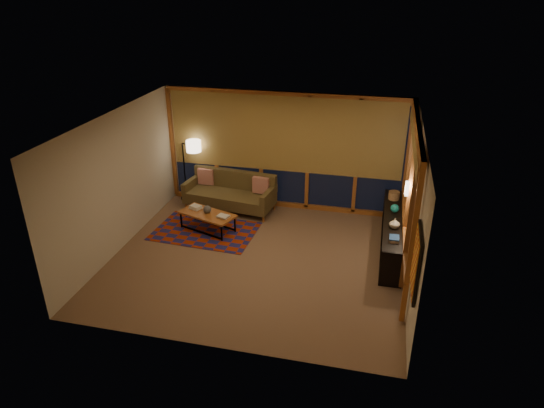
% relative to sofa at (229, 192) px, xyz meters
% --- Properties ---
extents(floor, '(5.50, 5.00, 0.01)m').
position_rel_sofa_xyz_m(floor, '(1.19, -2.00, -0.42)').
color(floor, '#856853').
rests_on(floor, ground).
extents(ceiling, '(5.50, 5.00, 0.01)m').
position_rel_sofa_xyz_m(ceiling, '(1.19, -2.00, 2.28)').
color(ceiling, white).
rests_on(ceiling, walls).
extents(walls, '(5.51, 5.01, 2.70)m').
position_rel_sofa_xyz_m(walls, '(1.19, -2.00, 0.93)').
color(walls, beige).
rests_on(walls, floor).
extents(window_wall_back, '(5.30, 0.16, 2.60)m').
position_rel_sofa_xyz_m(window_wall_back, '(1.19, 0.43, 0.93)').
color(window_wall_back, '#A9652D').
rests_on(window_wall_back, walls).
extents(window_wall_right, '(0.16, 3.70, 2.60)m').
position_rel_sofa_xyz_m(window_wall_right, '(3.87, -1.40, 0.93)').
color(window_wall_right, '#A9652D').
rests_on(window_wall_right, walls).
extents(wall_art, '(0.06, 0.74, 0.94)m').
position_rel_sofa_xyz_m(wall_art, '(3.90, -3.85, 1.03)').
color(wall_art, red).
rests_on(wall_art, walls).
extents(wall_sconce, '(0.12, 0.18, 0.22)m').
position_rel_sofa_xyz_m(wall_sconce, '(3.81, -1.55, 1.13)').
color(wall_sconce, '#FFE6C3').
rests_on(wall_sconce, walls).
extents(sofa, '(2.13, 1.09, 0.84)m').
position_rel_sofa_xyz_m(sofa, '(0.00, 0.00, 0.00)').
color(sofa, brown).
rests_on(sofa, floor).
extents(pillow_left, '(0.38, 0.13, 0.38)m').
position_rel_sofa_xyz_m(pillow_left, '(-0.67, 0.30, 0.19)').
color(pillow_left, red).
rests_on(pillow_left, sofa).
extents(pillow_right, '(0.38, 0.16, 0.37)m').
position_rel_sofa_xyz_m(pillow_right, '(0.73, 0.09, 0.19)').
color(pillow_right, red).
rests_on(pillow_right, sofa).
extents(area_rug, '(2.19, 1.52, 0.01)m').
position_rel_sofa_xyz_m(area_rug, '(-0.18, -1.18, -0.41)').
color(area_rug, maroon).
rests_on(area_rug, floor).
extents(coffee_table, '(1.30, 0.90, 0.40)m').
position_rel_sofa_xyz_m(coffee_table, '(-0.14, -1.10, -0.22)').
color(coffee_table, '#A9652D').
rests_on(coffee_table, floor).
extents(book_stack_a, '(0.28, 0.26, 0.07)m').
position_rel_sofa_xyz_m(book_stack_a, '(-0.46, -0.95, 0.01)').
color(book_stack_a, silver).
rests_on(book_stack_a, coffee_table).
extents(book_stack_b, '(0.31, 0.27, 0.05)m').
position_rel_sofa_xyz_m(book_stack_b, '(0.25, -1.20, 0.01)').
color(book_stack_b, silver).
rests_on(book_stack_b, coffee_table).
extents(ceramic_pot, '(0.24, 0.24, 0.17)m').
position_rel_sofa_xyz_m(ceramic_pot, '(-0.14, -1.08, 0.06)').
color(ceramic_pot, black).
rests_on(ceramic_pot, coffee_table).
extents(floor_lamp, '(0.60, 0.50, 1.55)m').
position_rel_sofa_xyz_m(floor_lamp, '(-1.21, 0.31, 0.36)').
color(floor_lamp, black).
rests_on(floor_lamp, floor).
extents(bookshelf, '(0.40, 2.74, 0.68)m').
position_rel_sofa_xyz_m(bookshelf, '(3.68, -1.00, -0.08)').
color(bookshelf, black).
rests_on(bookshelf, floor).
extents(basket, '(0.27, 0.27, 0.17)m').
position_rel_sofa_xyz_m(basket, '(3.66, -0.11, 0.35)').
color(basket, '#B0784D').
rests_on(basket, bookshelf).
extents(teal_bowl, '(0.21, 0.21, 0.17)m').
position_rel_sofa_xyz_m(teal_bowl, '(3.68, -0.74, 0.35)').
color(teal_bowl, '#188278').
rests_on(teal_bowl, bookshelf).
extents(vase, '(0.22, 0.22, 0.20)m').
position_rel_sofa_xyz_m(vase, '(3.68, -1.43, 0.37)').
color(vase, '#B2A78C').
rests_on(vase, bookshelf).
extents(shelf_book_stack, '(0.19, 0.25, 0.07)m').
position_rel_sofa_xyz_m(shelf_book_stack, '(3.68, -1.91, 0.30)').
color(shelf_book_stack, silver).
rests_on(shelf_book_stack, bookshelf).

